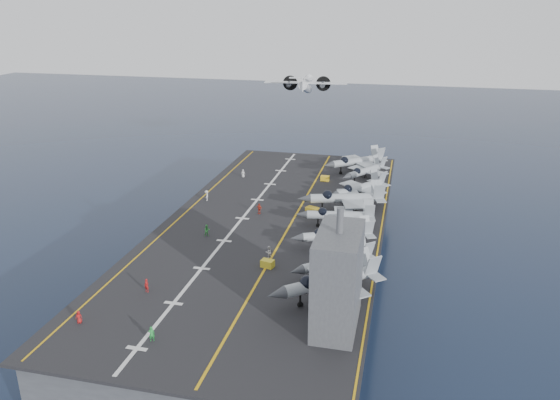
# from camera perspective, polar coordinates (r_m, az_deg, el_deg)

# --- Properties ---
(ground) EXTENTS (500.00, 500.00, 0.00)m
(ground) POSITION_cam_1_polar(r_m,az_deg,el_deg) (100.69, -0.53, -7.73)
(ground) COLOR #142135
(ground) RESTS_ON ground
(hull) EXTENTS (36.00, 90.00, 10.00)m
(hull) POSITION_cam_1_polar(r_m,az_deg,el_deg) (98.46, -0.54, -5.16)
(hull) COLOR #56595E
(hull) RESTS_ON ground
(flight_deck) EXTENTS (38.00, 92.00, 0.40)m
(flight_deck) POSITION_cam_1_polar(r_m,az_deg,el_deg) (96.36, -0.55, -2.36)
(flight_deck) COLOR black
(flight_deck) RESTS_ON hull
(foul_line) EXTENTS (0.35, 90.00, 0.02)m
(foul_line) POSITION_cam_1_polar(r_m,az_deg,el_deg) (95.65, 1.19, -2.39)
(foul_line) COLOR gold
(foul_line) RESTS_ON flight_deck
(landing_centerline) EXTENTS (0.50, 90.00, 0.02)m
(landing_centerline) POSITION_cam_1_polar(r_m,az_deg,el_deg) (97.79, -3.97, -1.92)
(landing_centerline) COLOR silver
(landing_centerline) RESTS_ON flight_deck
(deck_edge_port) EXTENTS (0.25, 90.00, 0.02)m
(deck_edge_port) POSITION_cam_1_polar(r_m,az_deg,el_deg) (101.44, -9.92, -1.36)
(deck_edge_port) COLOR gold
(deck_edge_port) RESTS_ON flight_deck
(deck_edge_stbd) EXTENTS (0.25, 90.00, 0.02)m
(deck_edge_stbd) POSITION_cam_1_polar(r_m,az_deg,el_deg) (93.88, 10.49, -3.19)
(deck_edge_stbd) COLOR gold
(deck_edge_stbd) RESTS_ON flight_deck
(island_superstructure) EXTENTS (5.00, 10.00, 15.00)m
(island_superstructure) POSITION_cam_1_polar(r_m,az_deg,el_deg) (63.80, 6.09, -7.13)
(island_superstructure) COLOR #56595E
(island_superstructure) RESTS_ON flight_deck
(fighter_jet_1) EXTENTS (18.93, 18.19, 5.50)m
(fighter_jet_1) POSITION_cam_1_polar(r_m,az_deg,el_deg) (71.31, 5.31, -8.32)
(fighter_jet_1) COLOR #8D939B
(fighter_jet_1) RESTS_ON flight_deck
(fighter_jet_2) EXTENTS (15.67, 15.22, 4.56)m
(fighter_jet_2) POSITION_cam_1_polar(r_m,az_deg,el_deg) (77.50, 5.94, -6.29)
(fighter_jet_2) COLOR #9DA7AD
(fighter_jet_2) RESTS_ON flight_deck
(fighter_jet_3) EXTENTS (15.60, 13.37, 4.57)m
(fighter_jet_3) POSITION_cam_1_polar(r_m,az_deg,el_deg) (85.90, 5.98, -3.56)
(fighter_jet_3) COLOR #99A1AA
(fighter_jet_3) RESTS_ON flight_deck
(fighter_jet_4) EXTENTS (14.81, 11.17, 4.67)m
(fighter_jet_4) POSITION_cam_1_polar(r_m,az_deg,el_deg) (93.56, 6.29, -1.51)
(fighter_jet_4) COLOR #989FAA
(fighter_jet_4) RESTS_ON flight_deck
(fighter_jet_5) EXTENTS (18.28, 14.68, 5.53)m
(fighter_jet_5) POSITION_cam_1_polar(r_m,az_deg,el_deg) (100.68, 6.95, 0.30)
(fighter_jet_5) COLOR gray
(fighter_jet_5) RESTS_ON flight_deck
(fighter_jet_6) EXTENTS (16.65, 17.43, 5.05)m
(fighter_jet_6) POSITION_cam_1_polar(r_m,az_deg,el_deg) (106.94, 8.31, 1.29)
(fighter_jet_6) COLOR gray
(fighter_jet_6) RESTS_ON flight_deck
(fighter_jet_7) EXTENTS (14.71, 15.95, 4.61)m
(fighter_jet_7) POSITION_cam_1_polar(r_m,az_deg,el_deg) (119.03, 8.95, 3.09)
(fighter_jet_7) COLOR gray
(fighter_jet_7) RESTS_ON flight_deck
(fighter_jet_8) EXTENTS (18.22, 17.42, 5.28)m
(fighter_jet_8) POSITION_cam_1_polar(r_m,az_deg,el_deg) (124.94, 8.06, 4.11)
(fighter_jet_8) COLOR #999FA8
(fighter_jet_8) RESTS_ON flight_deck
(tow_cart_a) EXTENTS (2.08, 1.60, 1.11)m
(tow_cart_a) POSITION_cam_1_polar(r_m,az_deg,el_deg) (80.07, -1.31, -6.65)
(tow_cart_a) COLOR gold
(tow_cart_a) RESTS_ON flight_deck
(tow_cart_b) EXTENTS (2.56, 2.19, 1.30)m
(tow_cart_b) POSITION_cam_1_polar(r_m,az_deg,el_deg) (99.54, 3.37, -1.11)
(tow_cart_b) COLOR gold
(tow_cart_b) RESTS_ON flight_deck
(tow_cart_c) EXTENTS (1.83, 1.20, 1.09)m
(tow_cart_c) POSITION_cam_1_polar(r_m,az_deg,el_deg) (118.34, 4.72, 2.28)
(tow_cart_c) COLOR yellow
(tow_cart_c) RESTS_ON flight_deck
(crew_0) EXTENTS (1.11, 0.89, 1.61)m
(crew_0) POSITION_cam_1_polar(r_m,az_deg,el_deg) (71.34, -20.28, -11.39)
(crew_0) COLOR #B21919
(crew_0) RESTS_ON flight_deck
(crew_1) EXTENTS (1.30, 1.06, 1.88)m
(crew_1) POSITION_cam_1_polar(r_m,az_deg,el_deg) (75.59, -13.76, -8.67)
(crew_1) COLOR #B21919
(crew_1) RESTS_ON flight_deck
(crew_2) EXTENTS (1.48, 1.39, 2.06)m
(crew_2) POSITION_cam_1_polar(r_m,az_deg,el_deg) (90.72, -7.62, -3.18)
(crew_2) COLOR green
(crew_2) RESTS_ON flight_deck
(crew_3) EXTENTS (1.11, 1.40, 2.05)m
(crew_3) POSITION_cam_1_polar(r_m,az_deg,el_deg) (106.92, -7.67, 0.47)
(crew_3) COLOR silver
(crew_3) RESTS_ON flight_deck
(crew_4) EXTENTS (1.36, 1.08, 1.98)m
(crew_4) POSITION_cam_1_polar(r_m,az_deg,el_deg) (99.45, -2.20, -0.91)
(crew_4) COLOR #B62C1A
(crew_4) RESTS_ON flight_deck
(crew_5) EXTENTS (1.09, 0.76, 1.74)m
(crew_5) POSITION_cam_1_polar(r_m,az_deg,el_deg) (120.55, -3.88, 2.80)
(crew_5) COLOR silver
(crew_5) RESTS_ON flight_deck
(crew_6) EXTENTS (1.35, 1.21, 1.88)m
(crew_6) POSITION_cam_1_polar(r_m,az_deg,el_deg) (65.53, -13.28, -13.45)
(crew_6) COLOR green
(crew_6) RESTS_ON flight_deck
(crew_7) EXTENTS (1.40, 1.34, 1.95)m
(crew_7) POSITION_cam_1_polar(r_m,az_deg,el_deg) (82.57, -1.20, -5.46)
(crew_7) COLOR silver
(crew_7) RESTS_ON flight_deck
(transport_plane) EXTENTS (22.98, 16.63, 5.16)m
(transport_plane) POSITION_cam_1_polar(r_m,az_deg,el_deg) (147.36, 2.70, 11.65)
(transport_plane) COLOR silver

